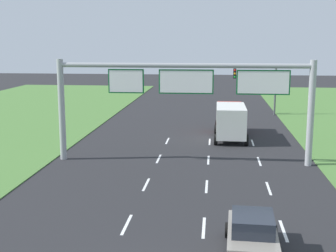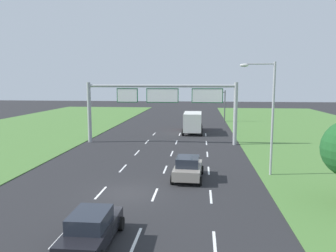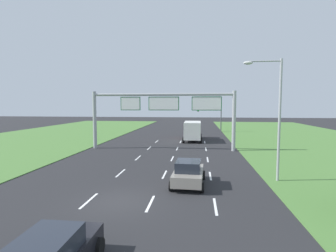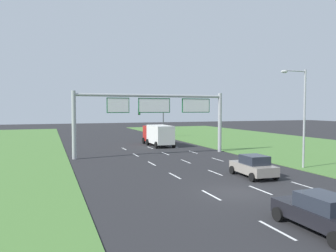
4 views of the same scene
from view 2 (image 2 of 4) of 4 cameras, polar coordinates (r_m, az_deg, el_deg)
The scene contains 10 objects.
ground_plane at distance 21.38m, azimuth -7.05°, elevation -11.61°, with size 200.00×200.00×0.00m, color #262628.
lane_dashes_inner_left at distance 24.55m, azimuth -9.52°, elevation -9.08°, with size 0.14×44.40×0.01m.
lane_dashes_inner_right at distance 23.89m, azimuth -1.28°, elevation -9.45°, with size 0.14×44.40×0.01m.
lane_dashes_slip at distance 23.74m, azimuth 7.25°, elevation -9.62°, with size 0.14×44.40×0.01m.
car_near_red at distance 24.04m, azimuth 3.49°, elevation -7.30°, with size 2.30×4.07×1.67m.
car_lead_silver at distance 15.08m, azimuth -13.21°, elevation -16.98°, with size 2.06×4.31×1.58m.
box_truck at distance 45.86m, azimuth 4.35°, elevation 0.84°, with size 2.71×7.43×2.88m.
sign_gantry at distance 37.21m, azimuth -0.80°, elevation 4.47°, with size 17.24×0.44×7.00m.
traffic_light_mast at distance 58.52m, azimuth 7.98°, elevation 4.49°, with size 4.76×0.49×5.60m.
street_lamp at distance 25.35m, azimuth 16.99°, elevation 2.91°, with size 2.61×0.32×8.50m.
Camera 2 is at (4.58, -19.66, 7.04)m, focal length 35.00 mm.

